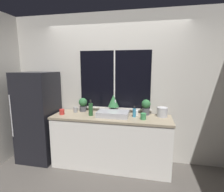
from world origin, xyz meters
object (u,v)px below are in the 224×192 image
(kettle, at_px, (162,112))
(potted_plant_center, at_px, (113,102))
(potted_plant_right, at_px, (146,106))
(mug_white, at_px, (136,113))
(sink, at_px, (113,114))
(bottle_tall, at_px, (91,109))
(mug_red, at_px, (62,112))
(mug_green, at_px, (143,116))
(refrigerator, at_px, (38,117))
(potted_plant_left, at_px, (83,104))
(mug_grey, at_px, (75,110))
(soap_bottle, at_px, (134,112))

(kettle, bearing_deg, potted_plant_center, 175.13)
(potted_plant_right, height_order, mug_white, potted_plant_right)
(sink, bearing_deg, bottle_tall, -175.85)
(potted_plant_right, height_order, kettle, potted_plant_right)
(mug_red, bearing_deg, potted_plant_right, 11.23)
(potted_plant_right, distance_m, mug_green, 0.31)
(refrigerator, bearing_deg, potted_plant_left, 16.37)
(bottle_tall, distance_m, mug_white, 0.79)
(potted_plant_right, bearing_deg, potted_plant_center, 180.00)
(sink, xyz_separation_m, kettle, (0.82, 0.15, 0.04))
(sink, relative_size, mug_green, 5.19)
(potted_plant_center, relative_size, kettle, 1.87)
(refrigerator, height_order, sink, refrigerator)
(mug_grey, bearing_deg, refrigerator, -169.24)
(potted_plant_left, distance_m, potted_plant_center, 0.59)
(refrigerator, xyz_separation_m, mug_green, (1.94, -0.06, 0.14))
(refrigerator, distance_m, potted_plant_center, 1.44)
(potted_plant_right, distance_m, mug_white, 0.21)
(soap_bottle, relative_size, mug_red, 1.97)
(potted_plant_right, bearing_deg, refrigerator, -173.19)
(potted_plant_center, bearing_deg, potted_plant_right, 0.00)
(potted_plant_right, distance_m, soap_bottle, 0.27)
(bottle_tall, xyz_separation_m, mug_white, (0.77, 0.18, -0.07))
(refrigerator, xyz_separation_m, kettle, (2.24, 0.16, 0.17))
(mug_red, bearing_deg, bottle_tall, 4.26)
(soap_bottle, relative_size, mug_green, 1.82)
(potted_plant_center, distance_m, mug_white, 0.45)
(mug_green, relative_size, kettle, 0.57)
(mug_white, bearing_deg, kettle, 0.18)
(refrigerator, distance_m, bottle_tall, 1.06)
(kettle, bearing_deg, refrigerator, -175.86)
(potted_plant_center, distance_m, mug_green, 0.64)
(sink, bearing_deg, potted_plant_left, 160.46)
(refrigerator, xyz_separation_m, mug_red, (0.52, -0.05, 0.13))
(bottle_tall, bearing_deg, mug_grey, 157.14)
(soap_bottle, bearing_deg, potted_plant_center, 154.77)
(potted_plant_left, bearing_deg, mug_red, -134.66)
(sink, height_order, bottle_tall, bottle_tall)
(mug_red, bearing_deg, soap_bottle, 4.63)
(potted_plant_center, relative_size, soap_bottle, 1.80)
(potted_plant_center, bearing_deg, mug_white, -10.09)
(sink, distance_m, potted_plant_left, 0.67)
(potted_plant_center, relative_size, mug_red, 3.55)
(potted_plant_right, height_order, soap_bottle, potted_plant_right)
(kettle, bearing_deg, mug_grey, -178.86)
(potted_plant_right, bearing_deg, bottle_tall, -164.98)
(refrigerator, height_order, potted_plant_center, refrigerator)
(potted_plant_left, bearing_deg, sink, -19.54)
(potted_plant_left, relative_size, potted_plant_right, 0.94)
(potted_plant_right, distance_m, bottle_tall, 0.97)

